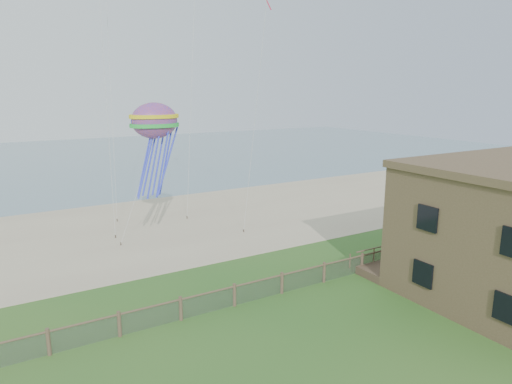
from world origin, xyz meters
TOP-DOWN VIEW (x-y plane):
  - ground at (0.00, 0.00)m, footprint 160.00×160.00m
  - sand_beach at (0.00, 22.00)m, footprint 72.00×20.00m
  - ocean at (0.00, 66.00)m, footprint 160.00×68.00m
  - chainlink_fence at (0.00, 6.00)m, footprint 36.20×0.20m
  - motel_deck at (13.00, 5.00)m, footprint 15.00×2.00m
  - picnic_table at (8.47, 4.93)m, footprint 1.94×1.57m
  - octopus_kite at (-3.66, 15.77)m, footprint 3.91×3.33m

SIDE VIEW (x-z plane):
  - ground at x=0.00m, z-range 0.00..0.00m
  - ocean at x=0.00m, z-range -0.01..0.01m
  - sand_beach at x=0.00m, z-range -0.01..0.01m
  - motel_deck at x=13.00m, z-range 0.00..0.50m
  - picnic_table at x=8.47m, z-range 0.00..0.75m
  - chainlink_fence at x=0.00m, z-range -0.07..1.18m
  - octopus_kite at x=-3.66m, z-range 4.03..10.84m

